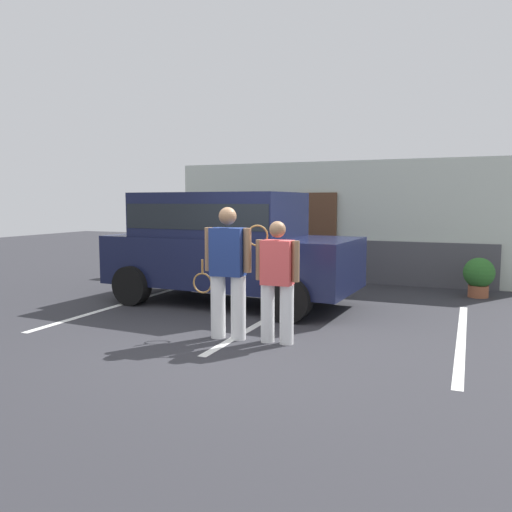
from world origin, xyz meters
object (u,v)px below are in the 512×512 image
parked_suv (226,242)px  tennis_player_man (228,271)px  tennis_player_woman (277,280)px  potted_plant_by_porch (479,275)px

parked_suv → tennis_player_man: size_ratio=2.59×
parked_suv → tennis_player_woman: parked_suv is taller
tennis_player_man → tennis_player_woman: bearing=179.4°
tennis_player_woman → potted_plant_by_porch: size_ratio=2.08×
parked_suv → tennis_player_woman: bearing=-47.2°
tennis_player_man → tennis_player_woman: size_ratio=1.11×
tennis_player_woman → tennis_player_man: bearing=2.6°
parked_suv → tennis_player_woman: 2.89m
tennis_player_woman → potted_plant_by_porch: 5.30m
parked_suv → tennis_player_man: bearing=-60.3°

